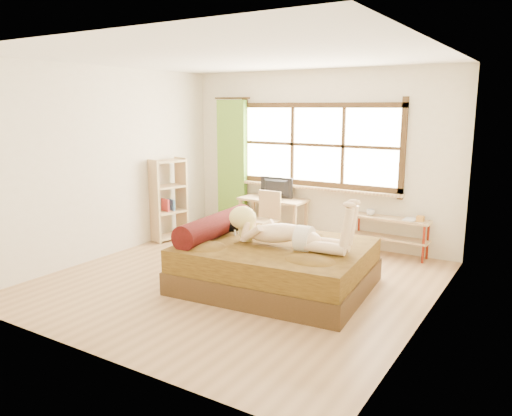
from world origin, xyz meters
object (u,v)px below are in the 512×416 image
Objects in this scene: kitten at (231,224)px; chair at (267,216)px; pipe_shelf at (391,228)px; desk at (273,204)px; woman at (285,220)px; bookshelf at (168,199)px; bed at (272,263)px.

chair is at bearing 96.96° from kitten.
desk is at bearing -175.06° from pipe_shelf.
woman is at bearing -53.16° from chair.
kitten is 1.46m from chair.
kitten is (-0.87, 0.15, -0.19)m from woman.
pipe_shelf is (1.80, 0.49, -0.06)m from chair.
chair reaches higher than kitten.
bookshelf is (-3.35, -1.01, 0.26)m from pipe_shelf.
woman is 4.67× the size of kitten.
kitten reaches higher than pipe_shelf.
chair is 0.65× the size of bookshelf.
desk is at bearing 118.29° from woman.
desk is 1.28× the size of chair.
woman is 1.99m from chair.
kitten is 2.44m from pipe_shelf.
kitten is 1.83m from desk.
bed is at bearing -7.33° from bookshelf.
bookshelf is (-2.72, 1.04, -0.19)m from woman.
bed reaches higher than desk.
bookshelf is at bearing 153.42° from bed.
woman is 0.90m from kitten.
woman is 1.76× the size of chair.
bed is 0.77m from kitten.
desk is at bearing 105.09° from chair.
woman is at bearing -14.77° from kitten.
kitten is at bearing -11.46° from bookshelf.
desk is (-1.27, 1.93, -0.27)m from woman.
woman is at bearing -56.70° from desk.
bookshelf reaches higher than woman.
kitten is 0.24× the size of bookshelf.
desk is 0.40m from chair.
chair reaches higher than pipe_shelf.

